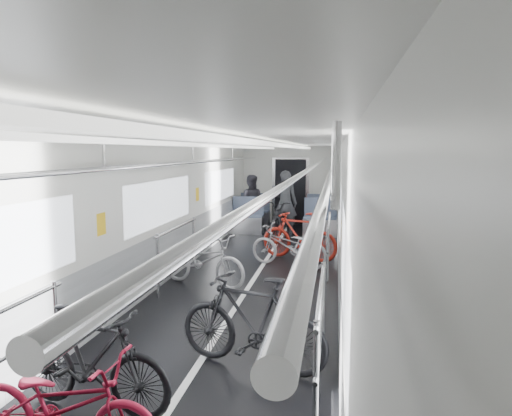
{
  "coord_description": "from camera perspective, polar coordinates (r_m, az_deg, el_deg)",
  "views": [
    {
      "loc": [
        1.4,
        -7.18,
        2.25
      ],
      "look_at": [
        0.0,
        0.77,
        1.24
      ],
      "focal_mm": 32.0,
      "sensor_mm": 36.0,
      "label": 1
    }
  ],
  "objects": [
    {
      "name": "bike_right_near",
      "position": [
        4.86,
        -0.56,
        -14.03
      ],
      "size": [
        1.72,
        0.86,
        1.0
      ],
      "primitive_type": "imported",
      "rotation": [
        0.0,
        0.0,
        -1.82
      ],
      "color": "black",
      "rests_on": "floor"
    },
    {
      "name": "bike_aisle",
      "position": [
        12.07,
        3.52,
        -1.28
      ],
      "size": [
        1.01,
        1.96,
        0.98
      ],
      "primitive_type": "imported",
      "rotation": [
        0.0,
        0.0,
        -0.2
      ],
      "color": "black",
      "rests_on": "floor"
    },
    {
      "name": "car_shell",
      "position": [
        9.14,
        1.1,
        0.05
      ],
      "size": [
        3.02,
        14.01,
        2.41
      ],
      "color": "black",
      "rests_on": "ground"
    },
    {
      "name": "bike_left_mid",
      "position": [
        4.38,
        -19.88,
        -17.4
      ],
      "size": [
        1.6,
        0.67,
        0.93
      ],
      "primitive_type": "imported",
      "rotation": [
        0.0,
        0.0,
        1.42
      ],
      "color": "black",
      "rests_on": "floor"
    },
    {
      "name": "bike_right_mid",
      "position": [
        8.96,
        4.07,
        -4.73
      ],
      "size": [
        1.66,
        0.97,
        0.83
      ],
      "primitive_type": "imported",
      "rotation": [
        0.0,
        0.0,
        -1.86
      ],
      "color": "#A7A7AC",
      "rests_on": "floor"
    },
    {
      "name": "bike_left_far",
      "position": [
        7.76,
        -6.66,
        -6.45
      ],
      "size": [
        1.76,
        1.1,
        0.87
      ],
      "primitive_type": "imported",
      "rotation": [
        0.0,
        0.0,
        1.23
      ],
      "color": "#B6B5BB",
      "rests_on": "floor"
    },
    {
      "name": "person_standing",
      "position": [
        12.12,
        3.66,
        0.59
      ],
      "size": [
        0.67,
        0.47,
        1.75
      ],
      "primitive_type": "imported",
      "rotation": [
        0.0,
        0.0,
        3.07
      ],
      "color": "black",
      "rests_on": "floor"
    },
    {
      "name": "bike_right_far",
      "position": [
        9.52,
        5.42,
        -3.49
      ],
      "size": [
        1.74,
        1.0,
        1.01
      ],
      "primitive_type": "imported",
      "rotation": [
        0.0,
        0.0,
        -1.91
      ],
      "color": "#A91F14",
      "rests_on": "floor"
    },
    {
      "name": "bike_left_near",
      "position": [
        3.89,
        -22.97,
        -21.79
      ],
      "size": [
        1.57,
        0.61,
        0.81
      ],
      "primitive_type": "imported",
      "rotation": [
        0.0,
        0.0,
        1.52
      ],
      "color": "#AA1531",
      "rests_on": "floor"
    },
    {
      "name": "person_seated",
      "position": [
        13.1,
        -0.67,
        0.72
      ],
      "size": [
        0.8,
        0.64,
        1.58
      ],
      "primitive_type": "imported",
      "rotation": [
        0.0,
        0.0,
        3.2
      ],
      "color": "#312F38",
      "rests_on": "floor"
    }
  ]
}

